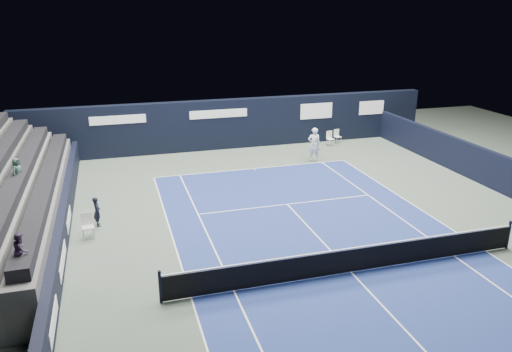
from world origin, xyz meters
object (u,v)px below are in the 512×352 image
at_px(line_judge_chair, 87,224).
at_px(tennis_player, 314,144).
at_px(folding_chair_back_b, 337,135).
at_px(tennis_net, 352,259).
at_px(folding_chair_back_a, 330,136).

distance_m(line_judge_chair, tennis_player, 14.25).
xyz_separation_m(folding_chair_back_b, line_judge_chair, (-15.46, -10.31, 0.07)).
bearing_deg(tennis_net, line_judge_chair, 147.99).
height_order(folding_chair_back_a, tennis_player, tennis_player).
xyz_separation_m(line_judge_chair, tennis_net, (8.63, -5.39, -0.07)).
xyz_separation_m(folding_chair_back_b, tennis_net, (-6.84, -15.70, 0.00)).
bearing_deg(folding_chair_back_b, folding_chair_back_a, -156.21).
height_order(line_judge_chair, tennis_net, tennis_net).
distance_m(folding_chair_back_a, line_judge_chair, 17.69).
bearing_deg(tennis_net, folding_chair_back_b, 66.47).
bearing_deg(line_judge_chair, folding_chair_back_a, 25.82).
xyz_separation_m(folding_chair_back_a, line_judge_chair, (-14.71, -9.84, -0.05)).
xyz_separation_m(folding_chair_back_a, tennis_player, (-2.29, -2.85, 0.36)).
bearing_deg(folding_chair_back_a, folding_chair_back_b, 25.35).
relative_size(line_judge_chair, tennis_player, 0.51).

